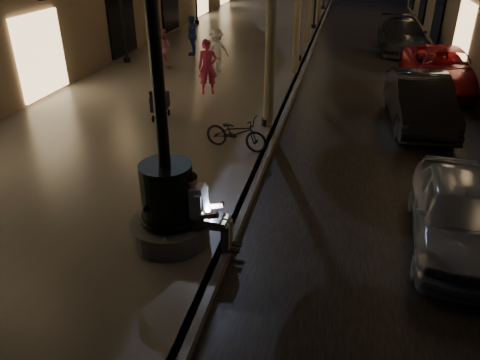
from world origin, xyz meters
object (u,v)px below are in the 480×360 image
(bicycle, at_px, (236,133))
(pedestrian_pink, at_px, (162,48))
(car_second, at_px, (420,101))
(pedestrian_blue, at_px, (192,36))
(car_front, at_px, (458,214))
(stroller, at_px, (160,102))
(pedestrian_red, at_px, (208,67))
(fountain_lamppost, at_px, (167,190))
(car_rear, at_px, (402,36))
(lamp_curb_a, at_px, (269,15))
(car_third, at_px, (442,69))
(pedestrian_white, at_px, (217,50))
(seated_man_laptop, at_px, (202,208))

(bicycle, bearing_deg, pedestrian_pink, 44.44)
(car_second, xyz_separation_m, pedestrian_blue, (-9.05, 6.35, 0.32))
(car_front, relative_size, bicycle, 2.30)
(stroller, relative_size, pedestrian_red, 0.58)
(fountain_lamppost, height_order, car_rear, fountain_lamppost)
(lamp_curb_a, height_order, pedestrian_red, lamp_curb_a)
(fountain_lamppost, distance_m, pedestrian_red, 8.73)
(car_front, bearing_deg, bicycle, 152.48)
(pedestrian_red, xyz_separation_m, pedestrian_pink, (-2.81, 3.03, -0.13))
(car_third, height_order, car_rear, car_rear)
(pedestrian_white, bearing_deg, seated_man_laptop, 69.82)
(seated_man_laptop, bearing_deg, pedestrian_blue, 108.55)
(pedestrian_white, distance_m, pedestrian_blue, 3.06)
(car_third, xyz_separation_m, bicycle, (-5.97, -7.40, -0.09))
(car_front, height_order, pedestrian_white, pedestrian_white)
(car_front, distance_m, pedestrian_pink, 14.08)
(car_second, relative_size, car_rear, 0.89)
(car_rear, xyz_separation_m, bicycle, (-5.06, -13.65, -0.09))
(car_rear, height_order, pedestrian_red, pedestrian_red)
(pedestrian_red, bearing_deg, pedestrian_pink, 112.63)
(seated_man_laptop, relative_size, bicycle, 0.85)
(car_front, bearing_deg, car_third, 87.21)
(fountain_lamppost, bearing_deg, bicycle, 86.84)
(seated_man_laptop, bearing_deg, car_front, 16.23)
(fountain_lamppost, relative_size, pedestrian_pink, 3.35)
(pedestrian_white, xyz_separation_m, pedestrian_blue, (-1.80, 2.47, 0.04))
(car_second, bearing_deg, car_third, 70.08)
(car_rear, xyz_separation_m, pedestrian_red, (-7.07, -9.28, 0.38))
(car_second, bearing_deg, car_front, -93.30)
(pedestrian_red, height_order, bicycle, pedestrian_red)
(seated_man_laptop, relative_size, lamp_curb_a, 0.30)
(seated_man_laptop, xyz_separation_m, pedestrian_white, (-2.87, 11.44, 0.08))
(pedestrian_red, relative_size, pedestrian_white, 1.11)
(pedestrian_pink, height_order, pedestrian_white, pedestrian_white)
(lamp_curb_a, relative_size, car_rear, 0.96)
(seated_man_laptop, height_order, car_third, seated_man_laptop)
(pedestrian_pink, distance_m, pedestrian_white, 2.34)
(lamp_curb_a, height_order, pedestrian_white, lamp_curb_a)
(car_rear, xyz_separation_m, pedestrian_blue, (-9.35, -3.92, 0.32))
(car_third, relative_size, pedestrian_pink, 3.37)
(pedestrian_red, bearing_deg, pedestrian_blue, 92.78)
(fountain_lamppost, relative_size, seated_man_laptop, 3.67)
(car_front, relative_size, pedestrian_blue, 2.25)
(fountain_lamppost, bearing_deg, pedestrian_white, 101.15)
(seated_man_laptop, distance_m, stroller, 6.55)
(car_rear, bearing_deg, bicycle, -112.52)
(lamp_curb_a, bearing_deg, seated_man_laptop, -90.82)
(car_front, xyz_separation_m, car_second, (0.00, 6.29, 0.08))
(car_second, bearing_deg, pedestrian_pink, 153.97)
(seated_man_laptop, bearing_deg, pedestrian_red, 105.60)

